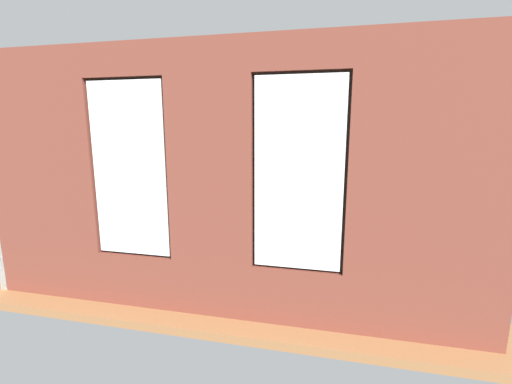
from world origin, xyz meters
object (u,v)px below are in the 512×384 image
object	(u,v)px
papasan_chair	(261,200)
media_console	(126,224)
couch_by_window	(196,261)
couch_left	(390,234)
candle_jar	(273,215)
potted_plant_corner_near_left	(385,200)
tv_flatscreen	(124,191)
potted_plant_beside_window_right	(75,228)
potted_plant_near_tv	(120,222)
coffee_table	(268,219)
table_plant_small	(261,207)
cup_ceramic	(288,213)
remote_silver	(247,216)
remote_gray	(268,215)
potted_plant_corner_far_left	(430,267)

from	to	relation	value
papasan_chair	media_console	bearing A→B (deg)	38.99
couch_by_window	couch_left	distance (m)	3.32
candle_jar	papasan_chair	size ratio (longest dim) A/B	0.11
candle_jar	potted_plant_corner_near_left	world-z (taller)	potted_plant_corner_near_left
tv_flatscreen	potted_plant_beside_window_right	xyz separation A→B (m)	(-0.34, 1.71, -0.22)
candle_jar	potted_plant_near_tv	distance (m)	2.68
coffee_table	table_plant_small	xyz separation A→B (m)	(0.17, -0.09, 0.19)
cup_ceramic	potted_plant_corner_near_left	xyz separation A→B (m)	(-1.94, -1.36, 0.07)
remote_silver	potted_plant_near_tv	world-z (taller)	potted_plant_near_tv
cup_ceramic	candle_jar	xyz separation A→B (m)	(0.27, 0.24, 0.01)
remote_gray	potted_plant_near_tv	bearing A→B (deg)	-5.85
couch_left	potted_plant_near_tv	xyz separation A→B (m)	(4.33, 1.22, 0.28)
table_plant_small	tv_flatscreen	xyz separation A→B (m)	(2.55, 0.64, 0.35)
remote_silver	potted_plant_near_tv	xyz separation A→B (m)	(1.77, 1.41, 0.15)
media_console	couch_left	bearing A→B (deg)	-177.06
papasan_chair	potted_plant_corner_near_left	size ratio (longest dim) A/B	1.03
cup_ceramic	table_plant_small	xyz separation A→B (m)	(0.54, 0.04, 0.09)
candle_jar	remote_gray	size ratio (longest dim) A/B	0.71
couch_left	potted_plant_corner_near_left	xyz separation A→B (m)	(-0.15, -1.79, 0.22)
table_plant_small	potted_plant_beside_window_right	distance (m)	3.23
remote_silver	couch_by_window	bearing A→B (deg)	-48.76
couch_by_window	potted_plant_near_tv	size ratio (longest dim) A/B	2.02
candle_jar	potted_plant_corner_near_left	size ratio (longest dim) A/B	0.11
coffee_table	remote_silver	xyz separation A→B (m)	(0.40, 0.11, 0.07)
couch_by_window	potted_plant_corner_far_left	distance (m)	2.91
potted_plant_beside_window_right	remote_gray	bearing A→B (deg)	-136.54
couch_left	potted_plant_beside_window_right	bearing A→B (deg)	-64.08
tv_flatscreen	papasan_chair	xyz separation A→B (m)	(-2.30, -1.86, -0.48)
tv_flatscreen	potted_plant_corner_far_left	size ratio (longest dim) A/B	0.91
couch_left	potted_plant_corner_far_left	size ratio (longest dim) A/B	1.68
media_console	cup_ceramic	bearing A→B (deg)	-167.56
remote_gray	potted_plant_corner_far_left	distance (m)	3.22
potted_plant_near_tv	potted_plant_beside_window_right	distance (m)	0.77
couch_left	potted_plant_beside_window_right	world-z (taller)	potted_plant_beside_window_right
remote_silver	remote_gray	size ratio (longest dim) A/B	1.00
couch_left	candle_jar	world-z (taller)	couch_left
remote_gray	couch_left	bearing A→B (deg)	131.15
cup_ceramic	couch_left	bearing A→B (deg)	166.48
cup_ceramic	candle_jar	bearing A→B (deg)	41.81
coffee_table	media_console	distance (m)	2.78
coffee_table	remote_gray	size ratio (longest dim) A/B	7.88
cup_ceramic	remote_silver	distance (m)	0.81
coffee_table	media_console	world-z (taller)	media_console
couch_left	remote_silver	bearing A→B (deg)	-91.63
media_console	potted_plant_corner_near_left	size ratio (longest dim) A/B	0.94
candle_jar	potted_plant_beside_window_right	xyz separation A→B (m)	(2.48, 2.15, 0.20)
couch_left	couch_by_window	bearing A→B (deg)	-53.42
candle_jar	potted_plant_corner_far_left	xyz separation A→B (m)	(-2.20, 2.13, 0.05)
remote_silver	candle_jar	bearing A→B (deg)	46.64
coffee_table	tv_flatscreen	distance (m)	2.83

